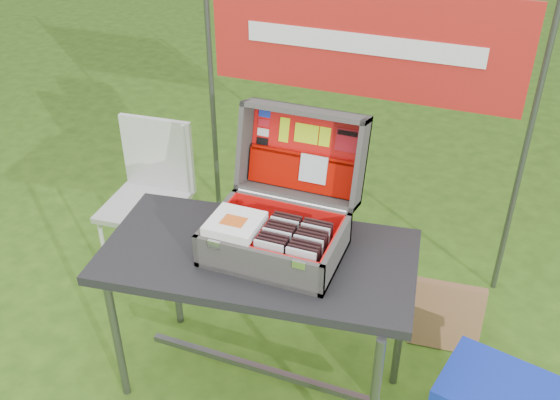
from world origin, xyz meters
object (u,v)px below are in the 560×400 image
at_px(chair, 144,208).
at_px(cardboard_box, 447,316).
at_px(suitcase, 280,195).
at_px(table, 260,325).

relative_size(chair, cardboard_box, 2.53).
bearing_deg(chair, suitcase, -30.42).
distance_m(table, cardboard_box, 0.97).
xyz_separation_m(suitcase, cardboard_box, (0.67, 0.51, -0.84)).
distance_m(chair, cardboard_box, 1.67).
xyz_separation_m(chair, cardboard_box, (1.64, 0.05, -0.27)).
relative_size(suitcase, cardboard_box, 1.50).
height_order(suitcase, chair, suitcase).
relative_size(table, suitcase, 2.35).
distance_m(suitcase, cardboard_box, 1.20).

